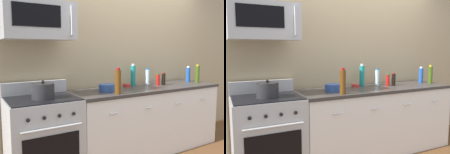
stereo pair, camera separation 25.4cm
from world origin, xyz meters
The scene contains 15 objects.
ground_plane centered at (0.00, 0.00, 0.00)m, with size 6.40×6.40×0.00m, color brown.
back_wall centered at (0.00, 0.41, 1.35)m, with size 5.33×0.10×2.70m, color tan.
counter_unit centered at (0.00, 0.00, 0.46)m, with size 2.24×0.66×0.92m.
range_oven centered at (-1.50, 0.00, 0.47)m, with size 0.76×0.69×1.07m.
microwave centered at (-1.50, 0.05, 1.75)m, with size 0.74×0.44×0.40m.
bottle_wine_amber centered at (-0.66, -0.23, 1.07)m, with size 0.07×0.07×0.31m.
bottle_sparkling_teal centered at (-0.12, 0.21, 1.07)m, with size 0.07×0.07×0.32m.
bottle_water_clear centered at (0.12, 0.17, 1.04)m, with size 0.06×0.06×0.25m.
bottle_soda_blue centered at (0.94, 0.12, 1.04)m, with size 0.07×0.07×0.25m.
bottle_olive_oil centered at (0.99, -0.02, 1.06)m, with size 0.07×0.07×0.29m.
bottle_hot_sauce_red centered at (0.23, 0.06, 1.00)m, with size 0.05×0.05×0.18m.
bottle_soy_sauce_dark centered at (0.32, 0.04, 1.01)m, with size 0.06×0.06×0.19m.
bowl_red_small centered at (-0.25, 0.18, 0.94)m, with size 0.11×0.11×0.04m.
bowl_blue_mixing centered at (-0.68, 0.00, 0.97)m, with size 0.20×0.20×0.09m.
stockpot centered at (-1.50, -0.05, 1.01)m, with size 0.24×0.24×0.20m.
Camera 2 is at (-1.98, -2.75, 1.45)m, focal length 39.12 mm.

